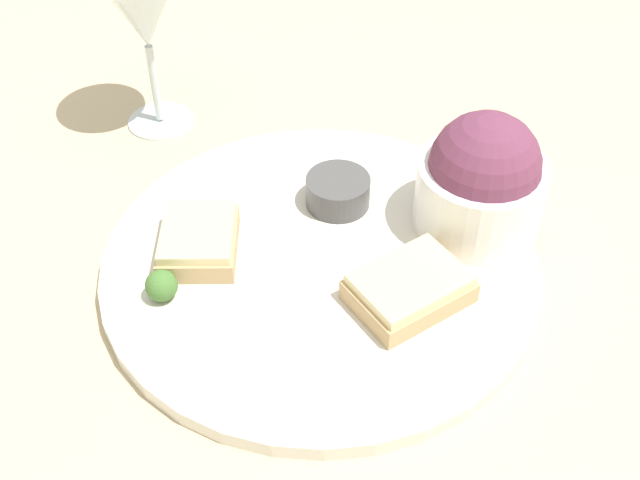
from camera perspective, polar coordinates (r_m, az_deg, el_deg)
The scene contains 8 objects.
ground_plane at distance 0.66m, azimuth -0.00°, elevation -2.14°, with size 4.00×4.00×0.00m, color #C6B289.
dinner_plate at distance 0.65m, azimuth -0.00°, elevation -1.72°, with size 0.35×0.35×0.01m.
salad_bowl at distance 0.66m, azimuth 11.45°, elevation 4.17°, with size 0.11×0.11×0.11m.
sauce_ramekin at distance 0.69m, azimuth 1.29°, elevation 3.58°, with size 0.06×0.06×0.03m.
cheese_toast_near at distance 0.61m, azimuth 6.38°, elevation -3.43°, with size 0.11×0.10×0.03m.
cheese_toast_far at distance 0.65m, azimuth -8.64°, elevation -0.01°, with size 0.09×0.08×0.03m.
wine_glass at distance 0.77m, azimuth -12.56°, elevation 15.92°, with size 0.09×0.09×0.18m.
garnish at distance 0.62m, azimuth -11.21°, elevation -3.19°, with size 0.03×0.03×0.03m.
Camera 1 is at (0.43, 0.17, 0.47)m, focal length 45.00 mm.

